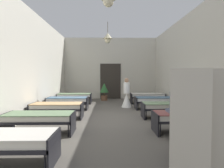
% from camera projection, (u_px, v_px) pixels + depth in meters
% --- Properties ---
extents(ground_plane, '(6.86, 12.84, 0.10)m').
position_uv_depth(ground_plane, '(113.00, 119.00, 7.39)').
color(ground_plane, '#59544C').
extents(room_shell, '(6.66, 12.44, 4.17)m').
position_uv_depth(room_shell, '(112.00, 65.00, 8.65)').
color(room_shell, beige).
rests_on(room_shell, ground).
extents(bed_left_row_0, '(1.90, 0.84, 0.57)m').
position_uv_depth(bed_left_row_0, '(3.00, 141.00, 3.53)').
color(bed_left_row_0, black).
rests_on(bed_left_row_0, ground).
extents(bed_left_row_1, '(1.90, 0.84, 0.57)m').
position_uv_depth(bed_left_row_1, '(39.00, 118.00, 5.43)').
color(bed_left_row_1, black).
rests_on(bed_left_row_1, ground).
extents(bed_right_row_1, '(1.90, 0.84, 0.57)m').
position_uv_depth(bed_right_row_1, '(188.00, 117.00, 5.52)').
color(bed_right_row_1, black).
rests_on(bed_right_row_1, ground).
extents(bed_left_row_2, '(1.90, 0.84, 0.57)m').
position_uv_depth(bed_left_row_2, '(57.00, 107.00, 7.33)').
color(bed_left_row_2, black).
rests_on(bed_left_row_2, ground).
extents(bed_right_row_2, '(1.90, 0.84, 0.57)m').
position_uv_depth(bed_right_row_2, '(167.00, 106.00, 7.41)').
color(bed_right_row_2, black).
rests_on(bed_right_row_2, ground).
extents(bed_left_row_3, '(1.90, 0.84, 0.57)m').
position_uv_depth(bed_left_row_3, '(68.00, 100.00, 9.23)').
color(bed_left_row_3, black).
rests_on(bed_left_row_3, ground).
extents(bed_right_row_3, '(1.90, 0.84, 0.57)m').
position_uv_depth(bed_right_row_3, '(155.00, 100.00, 9.31)').
color(bed_right_row_3, black).
rests_on(bed_right_row_3, ground).
extents(bed_left_row_4, '(1.90, 0.84, 0.57)m').
position_uv_depth(bed_left_row_4, '(75.00, 96.00, 11.12)').
color(bed_left_row_4, black).
rests_on(bed_left_row_4, ground).
extents(bed_right_row_4, '(1.90, 0.84, 0.57)m').
position_uv_depth(bed_right_row_4, '(147.00, 96.00, 11.21)').
color(bed_right_row_4, black).
rests_on(bed_right_row_4, ground).
extents(nurse_near_aisle, '(0.52, 0.52, 1.49)m').
position_uv_depth(nurse_near_aisle, '(127.00, 97.00, 9.88)').
color(nurse_near_aisle, white).
rests_on(nurse_near_aisle, ground).
extents(patient_seated_primary, '(0.44, 0.44, 0.80)m').
position_uv_depth(patient_seated_primary, '(175.00, 102.00, 5.50)').
color(patient_seated_primary, '#515B70').
rests_on(patient_seated_primary, bed_right_row_1).
extents(potted_plant, '(0.56, 0.56, 1.11)m').
position_uv_depth(potted_plant, '(104.00, 90.00, 12.51)').
color(potted_plant, brown).
rests_on(potted_plant, ground).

